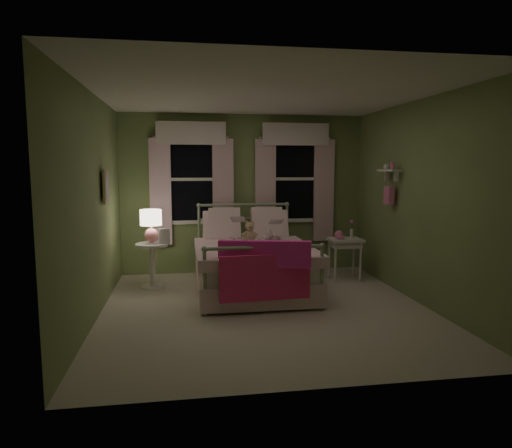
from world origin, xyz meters
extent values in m
plane|color=beige|center=(0.00, 0.00, 0.00)|extent=(4.20, 4.20, 0.00)
plane|color=white|center=(0.00, 0.00, 2.60)|extent=(4.20, 4.20, 0.00)
plane|color=#83975B|center=(0.00, 2.10, 1.30)|extent=(4.00, 0.00, 4.00)
plane|color=#83975B|center=(0.00, -2.10, 1.30)|extent=(4.00, 0.00, 4.00)
plane|color=#83975B|center=(-2.00, 0.00, 1.30)|extent=(0.00, 4.20, 4.20)
plane|color=#83975B|center=(2.00, 0.00, 1.30)|extent=(0.00, 4.20, 4.20)
cube|color=white|center=(-0.05, 0.81, 0.42)|extent=(1.44, 1.94, 0.26)
cube|color=white|center=(-0.05, 0.81, 0.18)|extent=(1.54, 2.02, 0.30)
cube|color=white|center=(-0.05, 0.66, 0.60)|extent=(1.58, 1.75, 0.14)
cylinder|color=#9EB793|center=(-0.74, 0.81, 0.30)|extent=(0.04, 1.90, 0.04)
cylinder|color=#9EB793|center=(0.64, 0.81, 0.30)|extent=(0.04, 1.90, 0.04)
cylinder|color=#9EB793|center=(-0.76, 1.78, 0.57)|extent=(0.04, 0.04, 1.15)
cylinder|color=#9EB793|center=(0.66, 1.78, 0.57)|extent=(0.04, 0.04, 1.15)
sphere|color=#9EB793|center=(-0.76, 1.78, 1.15)|extent=(0.07, 0.07, 0.07)
sphere|color=#9EB793|center=(0.66, 1.78, 1.15)|extent=(0.07, 0.07, 0.07)
cylinder|color=#9EB793|center=(-0.05, 1.78, 1.15)|extent=(1.42, 0.04, 0.04)
cylinder|color=#9EB793|center=(-0.05, 1.78, 0.93)|extent=(1.38, 0.03, 0.03)
cylinder|color=#9EB793|center=(-0.76, -0.16, 0.40)|extent=(0.04, 0.04, 0.80)
cylinder|color=#9EB793|center=(0.66, -0.16, 0.40)|extent=(0.04, 0.04, 0.80)
sphere|color=#9EB793|center=(-0.76, -0.16, 0.80)|extent=(0.07, 0.07, 0.07)
sphere|color=#9EB793|center=(0.66, -0.16, 0.80)|extent=(0.07, 0.07, 0.07)
cylinder|color=#9EB793|center=(-0.05, -0.16, 0.80)|extent=(1.42, 0.04, 0.04)
cube|color=white|center=(-0.43, 1.51, 0.80)|extent=(0.55, 0.32, 0.57)
cube|color=white|center=(0.33, 1.51, 0.80)|extent=(0.55, 0.32, 0.57)
cube|color=white|center=(-0.38, 1.51, 0.88)|extent=(0.48, 0.30, 0.51)
cube|color=white|center=(0.28, 1.51, 0.88)|extent=(0.48, 0.30, 0.51)
cube|color=#F530A4|center=(-0.05, -0.16, 0.72)|extent=(1.10, 0.34, 0.32)
cube|color=#F83076|center=(-0.05, -0.23, 0.45)|extent=(1.10, 0.11, 0.55)
imported|color=#F7D1DD|center=(-0.33, 1.26, 0.92)|extent=(0.27, 0.18, 0.70)
imported|color=#F7D1DD|center=(0.23, 1.26, 0.91)|extent=(0.39, 0.33, 0.68)
imported|color=beige|center=(-0.33, 1.01, 0.96)|extent=(0.22, 0.16, 0.26)
imported|color=beige|center=(0.23, 1.01, 0.92)|extent=(0.20, 0.12, 0.26)
sphere|color=tan|center=(-0.05, 1.11, 0.75)|extent=(0.18, 0.18, 0.18)
sphere|color=tan|center=(-0.05, 1.09, 0.89)|extent=(0.13, 0.13, 0.13)
sphere|color=tan|center=(-0.09, 1.09, 0.95)|extent=(0.05, 0.05, 0.05)
sphere|color=tan|center=(0.00, 1.09, 0.95)|extent=(0.05, 0.05, 0.05)
sphere|color=tan|center=(-0.13, 1.08, 0.77)|extent=(0.07, 0.07, 0.07)
sphere|color=tan|center=(0.03, 1.08, 0.77)|extent=(0.07, 0.07, 0.07)
sphere|color=#8C6B51|center=(-0.05, 1.04, 0.89)|extent=(0.05, 0.05, 0.05)
cylinder|color=white|center=(-1.46, 1.24, 0.63)|extent=(0.46, 0.46, 0.04)
cylinder|color=white|center=(-1.46, 1.24, 0.32)|extent=(0.08, 0.08, 0.60)
cylinder|color=white|center=(-1.46, 1.24, 0.01)|extent=(0.34, 0.34, 0.03)
sphere|color=pink|center=(-1.46, 1.24, 0.77)|extent=(0.20, 0.20, 0.20)
cylinder|color=pink|center=(-1.46, 1.24, 0.89)|extent=(0.03, 0.03, 0.12)
cylinder|color=#FFEAC6|center=(-1.46, 1.24, 1.03)|extent=(0.31, 0.31, 0.22)
imported|color=beige|center=(-1.36, 1.16, 0.66)|extent=(0.17, 0.23, 0.02)
cube|color=white|center=(1.46, 1.25, 0.63)|extent=(0.50, 0.40, 0.04)
cube|color=white|center=(1.46, 1.25, 0.56)|extent=(0.44, 0.34, 0.08)
cylinder|color=white|center=(1.26, 1.10, 0.31)|extent=(0.04, 0.04, 0.60)
cylinder|color=white|center=(1.66, 1.10, 0.31)|extent=(0.04, 0.04, 0.60)
cylinder|color=white|center=(1.26, 1.40, 0.31)|extent=(0.04, 0.04, 0.60)
cylinder|color=white|center=(1.66, 1.40, 0.31)|extent=(0.04, 0.04, 0.60)
sphere|color=pink|center=(1.36, 1.25, 0.71)|extent=(0.14, 0.14, 0.14)
cube|color=pink|center=(1.36, 1.16, 0.69)|extent=(0.11, 0.07, 0.04)
cylinder|color=white|center=(1.58, 1.30, 0.72)|extent=(0.05, 0.05, 0.14)
cylinder|color=#4C7F3F|center=(1.58, 1.30, 0.83)|extent=(0.01, 0.01, 0.12)
sphere|color=pink|center=(1.58, 1.30, 0.90)|extent=(0.06, 0.06, 0.06)
cube|color=black|center=(-0.85, 2.08, 1.55)|extent=(0.76, 0.02, 1.35)
cube|color=white|center=(-0.85, 2.06, 2.25)|extent=(0.84, 0.05, 0.06)
cube|color=white|center=(-0.85, 2.06, 0.85)|extent=(0.84, 0.05, 0.06)
cube|color=white|center=(-1.25, 2.06, 1.55)|extent=(0.06, 0.05, 1.40)
cube|color=white|center=(-0.45, 2.06, 1.55)|extent=(0.06, 0.05, 1.40)
cube|color=white|center=(-0.85, 2.06, 1.55)|extent=(0.76, 0.04, 0.05)
cube|color=white|center=(-1.35, 2.02, 1.35)|extent=(0.34, 0.06, 1.70)
cube|color=silver|center=(-0.35, 2.02, 1.35)|extent=(0.34, 0.06, 1.70)
cube|color=white|center=(-0.85, 2.00, 2.28)|extent=(1.10, 0.08, 0.36)
cylinder|color=white|center=(-0.85, 2.04, 2.22)|extent=(1.20, 0.03, 0.03)
cube|color=black|center=(0.85, 2.08, 1.55)|extent=(0.76, 0.02, 1.35)
cube|color=white|center=(0.85, 2.06, 2.25)|extent=(0.84, 0.05, 0.06)
cube|color=white|center=(0.85, 2.06, 0.85)|extent=(0.84, 0.05, 0.06)
cube|color=white|center=(0.45, 2.06, 1.55)|extent=(0.06, 0.05, 1.40)
cube|color=white|center=(1.25, 2.06, 1.55)|extent=(0.06, 0.05, 1.40)
cube|color=white|center=(0.85, 2.06, 1.55)|extent=(0.76, 0.04, 0.05)
cube|color=silver|center=(0.35, 2.02, 1.35)|extent=(0.34, 0.06, 1.70)
cube|color=silver|center=(1.35, 2.02, 1.35)|extent=(0.34, 0.06, 1.70)
cube|color=white|center=(0.85, 2.00, 2.28)|extent=(1.10, 0.08, 0.36)
cylinder|color=white|center=(0.85, 2.04, 2.22)|extent=(1.20, 0.03, 0.03)
cube|color=white|center=(1.89, 0.70, 1.70)|extent=(0.15, 0.50, 0.03)
cube|color=white|center=(1.93, 0.55, 1.62)|extent=(0.06, 0.03, 0.14)
cube|color=white|center=(1.93, 0.85, 1.62)|extent=(0.06, 0.03, 0.14)
cylinder|color=pink|center=(1.89, 0.60, 1.77)|extent=(0.06, 0.06, 0.10)
sphere|color=white|center=(1.89, 0.80, 1.75)|extent=(0.08, 0.08, 0.08)
cube|color=pink|center=(1.90, 0.70, 1.35)|extent=(0.08, 0.18, 0.26)
cube|color=beige|center=(-1.95, 0.60, 1.50)|extent=(0.03, 0.32, 0.42)
cube|color=silver|center=(-1.94, 0.60, 1.50)|extent=(0.01, 0.25, 0.34)
camera|label=1|loc=(-0.97, -5.40, 1.75)|focal=32.00mm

